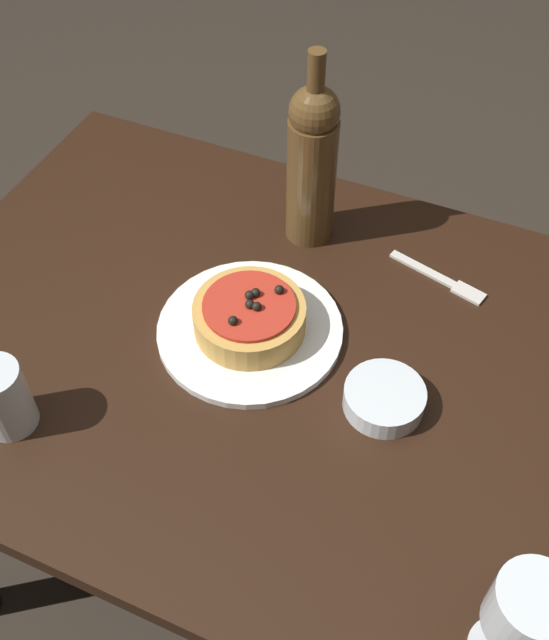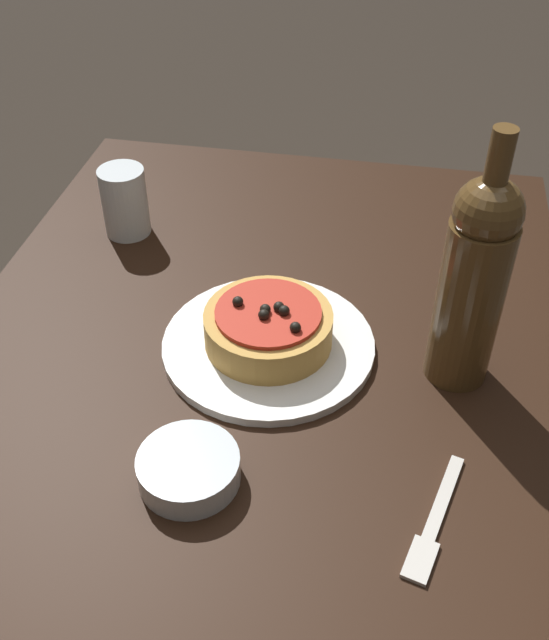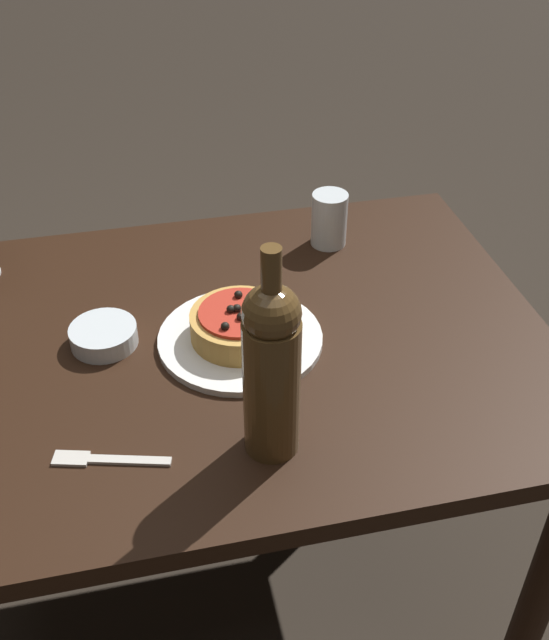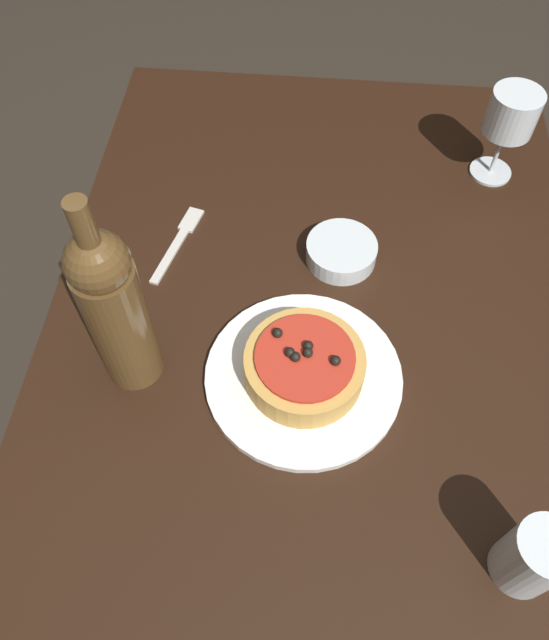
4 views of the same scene
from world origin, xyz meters
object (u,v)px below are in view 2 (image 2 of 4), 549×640
pizza (268,327)px  water_cup (125,202)px  wine_bottle (474,279)px  fork (434,524)px  side_bowl (189,469)px  dinner_plate (268,345)px  dining_table (247,443)px

pizza → water_cup: bearing=49.6°
wine_bottle → fork: wine_bottle is taller
wine_bottle → side_bowl: size_ratio=2.95×
dinner_plate → wine_bottle: bearing=-89.6°
fork → side_bowl: bearing=-77.7°
dinner_plate → water_cup: water_cup is taller
water_cup → pizza: bearing=-130.4°
dinner_plate → side_bowl: 0.23m
dining_table → dinner_plate: size_ratio=4.39×
dinner_plate → water_cup: 0.35m
dining_table → side_bowl: side_bowl is taller
fork → wine_bottle: bearing=-169.9°
pizza → fork: size_ratio=0.99×
dinner_plate → wine_bottle: (0.00, -0.24, 0.14)m
dining_table → wine_bottle: bearing=-72.2°
dinner_plate → dining_table: bearing=169.9°
dining_table → fork: (-0.15, -0.23, 0.10)m
water_cup → wine_bottle: bearing=-114.1°
side_bowl → dining_table: bearing=-12.0°
dining_table → water_cup: size_ratio=11.15×
dining_table → wine_bottle: size_ratio=3.67×
side_bowl → fork: (-0.01, -0.26, -0.01)m
wine_bottle → dinner_plate: bearing=90.4°
dinner_plate → pizza: pizza is taller
dining_table → water_cup: (0.31, 0.25, 0.15)m
pizza → side_bowl: pizza is taller
pizza → water_cup: size_ratio=1.52×
dinner_plate → pizza: size_ratio=1.68×
dining_table → side_bowl: (-0.14, 0.03, 0.12)m
water_cup → fork: 0.67m
pizza → dining_table: bearing=169.8°
dining_table → wine_bottle: wine_bottle is taller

